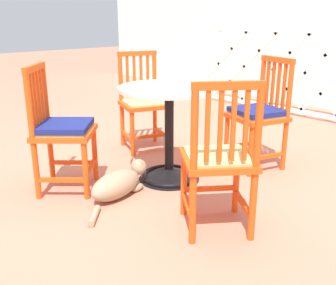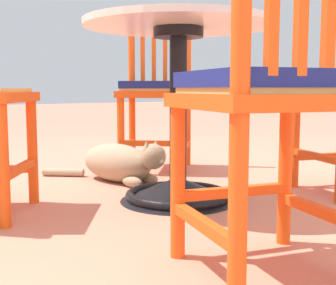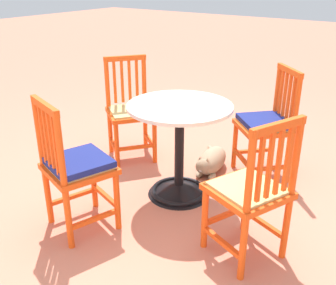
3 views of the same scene
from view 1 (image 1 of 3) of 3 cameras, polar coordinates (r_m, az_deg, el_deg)
ground_plane at (r=3.00m, az=-3.78°, el=-6.05°), size 24.00×24.00×0.00m
lattice_fence_panel at (r=5.29m, az=17.28°, el=9.98°), size 3.31×0.06×1.12m
cafe_table at (r=2.99m, az=0.16°, el=-0.26°), size 0.76×0.76×0.73m
orange_chair_tucked_in at (r=3.30m, az=13.18°, el=3.95°), size 0.50×0.50×0.91m
orange_chair_near_fence at (r=3.71m, az=-3.70°, el=5.67°), size 0.52×0.52×0.91m
orange_chair_facing_out at (r=2.87m, az=-15.34°, el=1.69°), size 0.57×0.57×0.91m
orange_chair_by_planter at (r=2.24m, az=7.45°, el=-2.71°), size 0.56×0.56×0.91m
tabby_cat at (r=2.79m, az=-7.09°, el=-5.92°), size 0.39×0.69×0.23m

